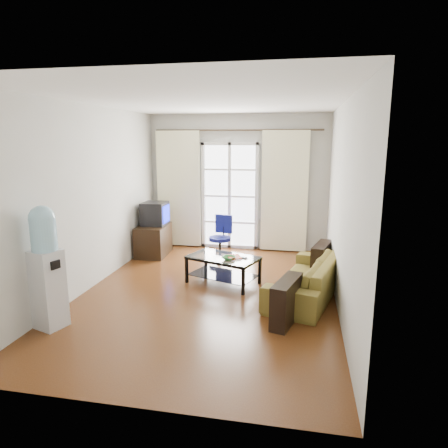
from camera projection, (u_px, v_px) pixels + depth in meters
The scene contains 20 objects.
floor at pixel (209, 293), 5.83m from camera, with size 5.20×5.20×0.00m, color #5E3416.
ceiling at pixel (207, 101), 5.27m from camera, with size 5.20×5.20×0.00m, color white.
wall_back at pixel (237, 183), 8.04m from camera, with size 3.60×0.02×2.70m, color beige.
wall_front at pixel (130, 252), 3.05m from camera, with size 3.60×0.02×2.70m, color beige.
wall_left at pixel (89, 198), 5.88m from camera, with size 0.02×5.20×2.70m, color beige.
wall_right at pixel (342, 206), 5.21m from camera, with size 0.02×5.20×2.70m, color beige.
french_door at pixel (230, 196), 8.08m from camera, with size 1.16×0.06×2.15m.
curtain_rod at pixel (237, 130), 7.74m from camera, with size 0.04×0.04×3.30m, color #4C3F2D.
curtain_left at pixel (179, 189), 8.18m from camera, with size 0.90×0.07×2.35m, color #FFFDCD.
curtain_right at pixel (284, 192), 7.78m from camera, with size 0.90×0.07×2.35m, color #FFFDCD.
radiator at pixel (276, 235), 8.01m from camera, with size 0.64×0.12×0.64m, color gray.
sofa at pixel (307, 277), 5.69m from camera, with size 1.19×2.00×0.55m, color #656722.
coffee_table at pixel (223, 266), 6.18m from camera, with size 1.20×0.93×0.43m.
bowl at pixel (229, 258), 6.00m from camera, with size 0.24×0.24×0.05m, color #2F8345.
book at pixel (228, 257), 6.07m from camera, with size 0.27×0.31×0.02m, color #B41622.
remote at pixel (242, 258), 6.07m from camera, with size 0.17×0.05×0.02m, color black.
tv_stand at pixel (153, 240), 7.72m from camera, with size 0.53×0.80×0.58m, color black.
crt_tv at pixel (154, 213), 7.69m from camera, with size 0.50×0.48×0.44m.
task_chair at pixel (221, 247), 7.40m from camera, with size 0.67×0.67×0.83m.
water_cooler at pixel (46, 265), 4.63m from camera, with size 0.38×0.38×1.47m.
Camera 1 is at (1.27, -5.35, 2.19)m, focal length 32.00 mm.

